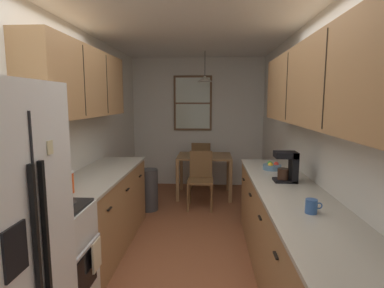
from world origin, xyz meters
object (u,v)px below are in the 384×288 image
object	(u,v)px
trash_bin	(149,190)
coffee_maker	(288,166)
storage_canister	(68,182)
stove_range	(42,268)
mug_by_coffeemaker	(311,206)
dining_chair_far	(201,162)
dining_chair_near	(201,177)
microwave_over_range	(15,105)
fruit_bowl	(272,166)
dining_table	(204,162)

from	to	relation	value
trash_bin	coffee_maker	xyz separation A→B (m)	(1.74, -1.54, 0.73)
trash_bin	storage_canister	bearing A→B (deg)	-98.35
stove_range	trash_bin	bearing A→B (deg)	83.37
trash_bin	mug_by_coffeemaker	distance (m)	3.02
dining_chair_far	dining_chair_near	bearing A→B (deg)	-88.86
microwave_over_range	storage_canister	world-z (taller)	microwave_over_range
microwave_over_range	fruit_bowl	bearing A→B (deg)	36.22
microwave_over_range	coffee_maker	size ratio (longest dim) A/B	2.00
dining_table	mug_by_coffeemaker	bearing A→B (deg)	-75.33
stove_range	storage_canister	distance (m)	0.72
microwave_over_range	coffee_maker	distance (m)	2.44
mug_by_coffeemaker	storage_canister	bearing A→B (deg)	169.20
microwave_over_range	mug_by_coffeemaker	world-z (taller)	microwave_over_range
trash_bin	mug_by_coffeemaker	world-z (taller)	mug_by_coffeemaker
dining_chair_near	fruit_bowl	distance (m)	1.55
stove_range	dining_chair_near	size ratio (longest dim) A/B	1.22
dining_chair_far	fruit_bowl	size ratio (longest dim) A/B	4.22
storage_canister	coffee_maker	world-z (taller)	coffee_maker
dining_chair_far	fruit_bowl	world-z (taller)	fruit_bowl
stove_range	fruit_bowl	xyz separation A→B (m)	(1.98, 1.53, 0.47)
trash_bin	fruit_bowl	world-z (taller)	fruit_bowl
microwave_over_range	fruit_bowl	distance (m)	2.70
dining_chair_near	mug_by_coffeemaker	bearing A→B (deg)	-71.29
microwave_over_range	dining_chair_near	world-z (taller)	microwave_over_range
stove_range	mug_by_coffeemaker	size ratio (longest dim) A/B	8.97
dining_table	stove_range	bearing A→B (deg)	-109.13
dining_chair_near	trash_bin	bearing A→B (deg)	-166.60
dining_table	microwave_over_range	bearing A→B (deg)	-110.87
coffee_maker	fruit_bowl	xyz separation A→B (m)	(-0.05, 0.54, -0.12)
dining_chair_near	storage_canister	xyz separation A→B (m)	(-1.10, -2.23, 0.50)
coffee_maker	fruit_bowl	world-z (taller)	coffee_maker
dining_table	mug_by_coffeemaker	world-z (taller)	mug_by_coffeemaker
trash_bin	storage_canister	size ratio (longest dim) A/B	3.33
coffee_maker	fruit_bowl	distance (m)	0.56
storage_canister	microwave_over_range	bearing A→B (deg)	-102.42
microwave_over_range	coffee_maker	bearing A→B (deg)	24.82
dining_chair_near	dining_chair_far	size ratio (longest dim) A/B	1.00
stove_range	trash_bin	size ratio (longest dim) A/B	1.69
microwave_over_range	trash_bin	distance (m)	2.90
dining_table	mug_by_coffeemaker	xyz separation A→B (m)	(0.84, -3.19, 0.33)
dining_chair_near	fruit_bowl	xyz separation A→B (m)	(0.88, -1.19, 0.44)
dining_table	dining_chair_near	distance (m)	0.60
dining_chair_far	trash_bin	distance (m)	1.57
coffee_maker	fruit_bowl	bearing A→B (deg)	95.32
storage_canister	mug_by_coffeemaker	bearing A→B (deg)	-10.80
dining_chair_far	storage_canister	xyz separation A→B (m)	(-1.08, -3.39, 0.50)
dining_chair_far	microwave_over_range	bearing A→B (deg)	-107.00
microwave_over_range	trash_bin	bearing A→B (deg)	80.85
microwave_over_range	mug_by_coffeemaker	xyz separation A→B (m)	(2.10, 0.11, -0.73)
microwave_over_range	fruit_bowl	xyz separation A→B (m)	(2.09, 1.53, -0.74)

